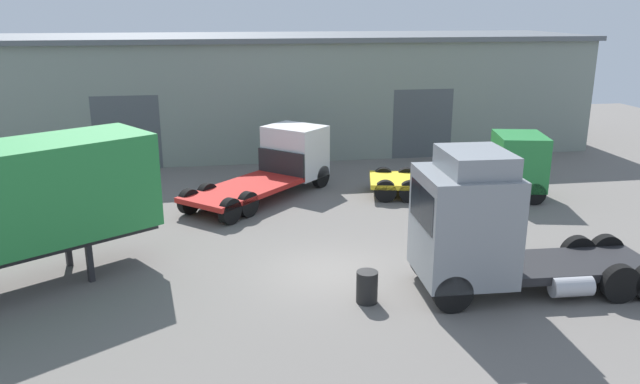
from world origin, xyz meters
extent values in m
plane|color=slate|center=(0.00, 0.00, 0.00)|extent=(60.00, 60.00, 0.00)
cube|color=gray|center=(0.00, 18.15, 2.98)|extent=(33.97, 8.29, 5.96)
cube|color=#565B60|center=(0.00, 18.15, 6.08)|extent=(34.47, 8.79, 0.25)
cube|color=#4C5156|center=(-7.47, 14.03, 1.80)|extent=(3.20, 0.08, 3.60)
cube|color=#4C5156|center=(7.47, 14.03, 1.80)|extent=(3.20, 0.08, 3.60)
cube|color=gray|center=(3.35, -1.86, 1.99)|extent=(2.50, 2.60, 2.94)
cube|color=gray|center=(3.55, -1.86, 3.74)|extent=(1.76, 2.17, 0.60)
cube|color=black|center=(2.18, -1.81, 2.58)|extent=(0.17, 2.10, 1.06)
cube|color=#232326|center=(6.67, -1.99, 0.65)|extent=(4.34, 2.17, 0.24)
cylinder|color=#B2B2B7|center=(6.03, -2.97, 0.48)|extent=(1.12, 0.60, 0.56)
cylinder|color=black|center=(2.70, -2.93, 0.53)|extent=(1.07, 0.34, 1.05)
cylinder|color=black|center=(2.79, -0.73, 0.53)|extent=(1.07, 0.34, 1.05)
cylinder|color=black|center=(7.35, -3.12, 0.53)|extent=(1.07, 0.34, 1.05)
cylinder|color=black|center=(7.44, -0.92, 0.53)|extent=(1.07, 0.34, 1.05)
cylinder|color=black|center=(8.34, -0.96, 0.53)|extent=(1.07, 0.34, 1.05)
cube|color=#232326|center=(-7.81, 1.91, 0.56)|extent=(0.22, 0.22, 1.11)
cube|color=#232326|center=(-6.93, 0.57, 0.56)|extent=(0.22, 0.22, 1.11)
cube|color=#28843D|center=(9.13, 6.47, 1.55)|extent=(2.38, 2.76, 2.20)
cube|color=black|center=(10.02, 6.27, 1.95)|extent=(0.52, 1.98, 0.88)
cube|color=yellow|center=(5.68, 7.25, 0.63)|extent=(5.57, 3.48, 0.20)
cube|color=#232326|center=(8.12, 6.70, 1.18)|extent=(0.65, 2.37, 1.10)
cylinder|color=black|center=(9.80, 7.39, 0.45)|extent=(0.95, 0.49, 0.91)
cylinder|color=black|center=(9.33, 5.35, 0.45)|extent=(0.95, 0.49, 0.91)
cylinder|color=black|center=(4.95, 8.49, 0.45)|extent=(0.95, 0.49, 0.91)
cylinder|color=black|center=(4.49, 6.45, 0.45)|extent=(0.95, 0.49, 0.91)
cylinder|color=black|center=(3.98, 8.71, 0.45)|extent=(0.95, 0.49, 0.91)
cylinder|color=black|center=(3.51, 6.67, 0.45)|extent=(0.95, 0.49, 0.91)
cube|color=silver|center=(0.20, 9.66, 1.59)|extent=(3.05, 3.03, 2.20)
cube|color=black|center=(0.84, 10.33, 1.99)|extent=(1.52, 1.45, 0.88)
cube|color=red|center=(-2.22, 7.11, 0.67)|extent=(5.28, 5.38, 0.20)
cube|color=#232326|center=(-0.50, 8.92, 1.22)|extent=(1.82, 1.74, 1.10)
cylinder|color=black|center=(-0.25, 10.71, 0.49)|extent=(0.89, 0.92, 0.98)
cylinder|color=black|center=(1.28, 9.27, 0.49)|extent=(0.89, 0.92, 0.98)
cylinder|color=black|center=(-3.64, 7.14, 0.49)|extent=(0.89, 0.92, 0.98)
cylinder|color=black|center=(-2.12, 5.69, 0.49)|extent=(0.89, 0.92, 0.98)
cylinder|color=black|center=(-4.33, 6.41, 0.49)|extent=(0.89, 0.92, 0.98)
cylinder|color=black|center=(-2.81, 4.96, 0.49)|extent=(0.89, 0.92, 0.98)
cylinder|color=black|center=(0.65, -2.03, 0.44)|extent=(0.58, 0.58, 0.88)
cube|color=black|center=(4.60, 2.94, 0.02)|extent=(0.40, 0.40, 0.04)
cone|color=orange|center=(4.60, 2.94, 0.28)|extent=(0.36, 0.36, 0.55)
camera|label=1|loc=(-3.11, -16.92, 7.64)|focal=35.00mm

